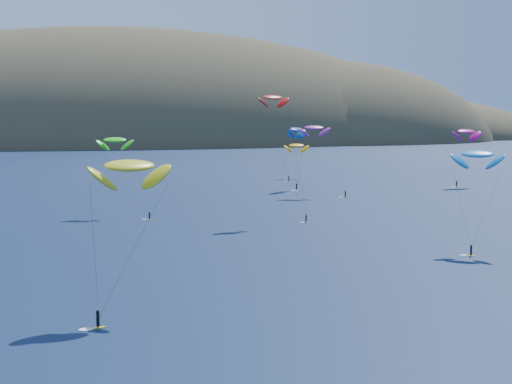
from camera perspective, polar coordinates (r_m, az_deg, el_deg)
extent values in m
ellipsoid|color=#3D3526|center=(601.86, -10.37, 2.81)|extent=(600.00, 300.00, 210.00)
ellipsoid|color=#3D3526|center=(614.77, 4.83, 3.26)|extent=(320.00, 220.00, 156.00)
ellipsoid|color=#3D3526|center=(699.18, 13.07, 3.83)|extent=(240.00, 180.00, 84.00)
cube|color=yellow|center=(78.32, -12.52, -10.56)|extent=(1.61, 0.78, 0.09)
cylinder|color=black|center=(78.05, -12.54, -9.88)|extent=(0.36, 0.36, 1.65)
sphere|color=#8C6047|center=(77.79, -12.56, -9.20)|extent=(0.28, 0.28, 0.28)
ellipsoid|color=yellow|center=(82.68, -10.09, 2.10)|extent=(9.89, 6.19, 5.12)
cube|color=yellow|center=(154.44, -8.52, -2.18)|extent=(1.33, 0.51, 0.07)
cylinder|color=black|center=(154.33, -8.52, -1.88)|extent=(0.30, 0.30, 1.39)
sphere|color=#8C6047|center=(154.21, -8.53, -1.58)|extent=(0.23, 0.23, 0.23)
ellipsoid|color=#29E718|center=(162.77, -11.23, 4.12)|extent=(8.10, 4.43, 4.33)
cube|color=yellow|center=(211.27, 3.26, 0.14)|extent=(1.53, 1.49, 0.09)
cylinder|color=black|center=(211.16, 3.26, 0.42)|extent=(0.39, 0.39, 1.77)
sphere|color=#8C6047|center=(211.06, 3.26, 0.70)|extent=(0.30, 0.30, 0.30)
ellipsoid|color=#0443B5|center=(215.41, 3.24, 5.01)|extent=(9.72, 9.55, 5.19)
cube|color=yellow|center=(118.96, 16.82, -4.90)|extent=(1.36, 1.15, 0.08)
cylinder|color=black|center=(118.79, 16.83, -4.49)|extent=(0.33, 0.33, 1.49)
sphere|color=#8C6047|center=(118.64, 16.84, -4.08)|extent=(0.25, 0.25, 0.25)
ellipsoid|color=#0F70BE|center=(123.42, 17.30, 2.92)|extent=(8.84, 7.89, 4.56)
cube|color=yellow|center=(194.61, 7.15, -0.42)|extent=(1.46, 0.62, 0.08)
cylinder|color=black|center=(194.51, 7.16, -0.16)|extent=(0.33, 0.33, 1.51)
sphere|color=#8C6047|center=(194.41, 7.16, 0.09)|extent=(0.25, 0.25, 0.25)
ellipsoid|color=#8F1C92|center=(198.50, 4.67, 5.16)|extent=(8.84, 5.11, 4.66)
cube|color=yellow|center=(228.46, 15.74, 0.38)|extent=(1.62, 0.72, 0.09)
cylinder|color=black|center=(228.36, 15.75, 0.62)|extent=(0.37, 0.37, 1.67)
sphere|color=#8C6047|center=(228.27, 15.75, 0.86)|extent=(0.28, 0.28, 0.28)
ellipsoid|color=#BB067F|center=(233.28, 16.48, 4.67)|extent=(11.00, 6.52, 5.76)
cube|color=yellow|center=(149.20, 4.03, -2.42)|extent=(1.30, 0.67, 0.07)
cylinder|color=black|center=(149.09, 4.03, -2.12)|extent=(0.29, 0.29, 1.33)
sphere|color=#8C6047|center=(148.98, 4.03, -1.83)|extent=(0.22, 0.22, 0.22)
ellipsoid|color=red|center=(151.11, 1.37, 7.58)|extent=(7.67, 4.97, 3.94)
cube|color=yellow|center=(240.36, 2.64, 0.88)|extent=(1.44, 0.60, 0.08)
cylinder|color=black|center=(240.28, 2.64, 1.09)|extent=(0.33, 0.33, 1.49)
sphere|color=#8C6047|center=(240.20, 2.64, 1.30)|extent=(0.25, 0.25, 0.25)
ellipsoid|color=#FFAD00|center=(251.07, 3.26, 3.75)|extent=(8.78, 5.01, 4.64)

